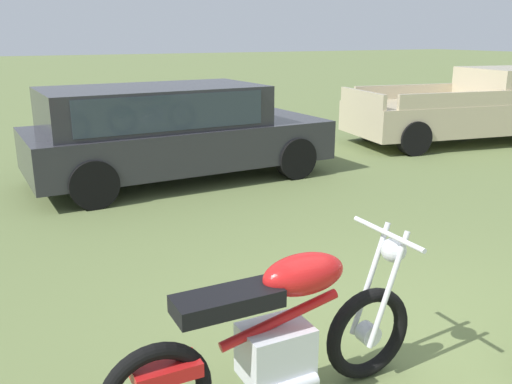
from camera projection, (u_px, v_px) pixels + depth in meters
The scene contains 4 objects.
ground_plane at pixel (451, 363), 3.71m from camera, with size 120.00×120.00×0.00m, color olive.
motorcycle_red at pixel (277, 336), 3.15m from camera, with size 2.02×0.64×1.02m.
car_charcoal at pixel (167, 126), 8.15m from camera, with size 4.54×2.06×1.43m.
pickup_truck_beige at pixel (483, 105), 11.25m from camera, with size 5.36×2.56×1.49m.
Camera 1 is at (-2.67, -2.26, 2.16)m, focal length 38.19 mm.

